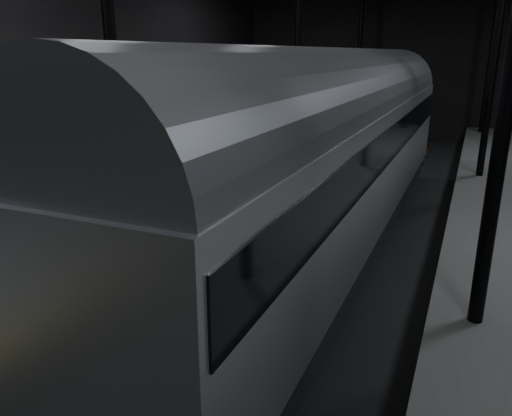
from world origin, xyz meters
The scene contains 6 objects.
ground centered at (0.00, 0.00, 0.00)m, with size 44.00×44.00×0.00m, color black.
platform_left centered at (-7.50, 0.00, 0.50)m, with size 9.00×43.80×1.00m, color #575754.
tactile_strip centered at (-3.25, 0.00, 1.00)m, with size 0.50×43.80×0.01m, color #885E18.
track centered at (0.00, 0.00, 0.07)m, with size 2.40×43.00×0.24m.
train centered at (0.00, 0.66, 3.11)m, with size 3.12×20.85×5.57m.
woman centered at (-3.80, -4.75, 1.85)m, with size 0.62×0.41×1.71m, color #9F7961.
Camera 1 is at (3.36, -12.84, 5.59)m, focal length 35.00 mm.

